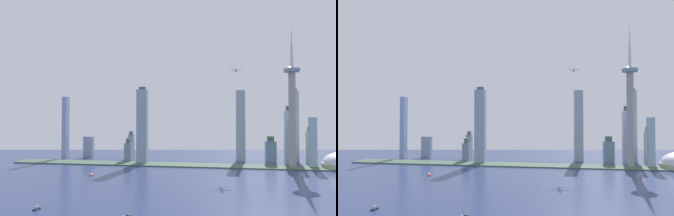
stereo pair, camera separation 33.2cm
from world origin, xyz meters
The scene contains 18 objects.
waterfront_pier centered at (0.00, 477.76, 1.26)m, with size 825.85×54.97×2.52m, color #435E4B.
observation_tower centered at (220.69, 486.56, 146.45)m, with size 35.51×35.51×311.23m.
skyscraper_0 centered at (182.13, 527.18, 28.71)m, with size 23.50×17.99×64.37m.
skyscraper_1 centered at (222.38, 527.35, 63.25)m, with size 17.96×17.63×133.48m.
skyscraper_2 centered at (263.84, 493.61, 54.00)m, with size 13.57×15.84×108.00m.
skyscraper_3 centered at (246.92, 575.95, 86.89)m, with size 16.41×17.78×177.25m.
skyscraper_4 centered at (117.77, 565.79, 87.01)m, with size 21.38×21.54×174.01m.
skyscraper_5 centered at (-110.71, 486.85, 87.03)m, with size 24.04×20.46×178.14m.
skyscraper_6 centered at (-330.57, 542.35, 80.37)m, with size 12.05×19.01×160.74m.
skyscraper_7 centered at (-151.41, 514.89, 24.84)m, with size 16.40×25.06×56.53m.
skyscraper_8 centered at (-279.89, 573.29, 27.88)m, with size 24.89×16.07×55.77m.
skyscraper_9 centered at (275.55, 556.59, 39.41)m, with size 13.73×15.28×84.48m.
skyscraper_10 centered at (-163.85, 579.82, 32.38)m, with size 12.10×22.02×70.33m.
boat_0 centered at (-170.07, 335.80, 1.48)m, with size 5.07×11.54×10.86m.
boat_2 centered at (-150.80, 131.02, 1.58)m, with size 5.17×10.82×8.66m.
boat_3 centered at (209.50, 369.89, 1.08)m, with size 8.43×8.16×8.23m.
channel_buoy_0 centered at (31.71, 261.98, 1.40)m, with size 1.32×1.32×2.80m, color green.
airplane centered at (102.83, 493.39, 213.31)m, with size 29.38×34.35×8.88m.
Camera 1 is at (59.18, -201.91, 110.56)m, focal length 32.55 mm.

